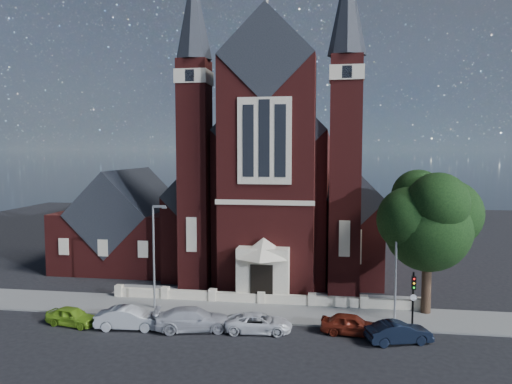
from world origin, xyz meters
TOP-DOWN VIEW (x-y plane):
  - ground at (0.00, 15.00)m, footprint 120.00×120.00m
  - pavement_strip at (0.00, 4.50)m, footprint 60.00×5.00m
  - forecourt_paving at (0.00, 8.50)m, footprint 26.00×3.00m
  - forecourt_wall at (0.00, 6.50)m, footprint 24.00×0.40m
  - church at (-0.00, 22.94)m, footprint 20.01×34.90m
  - parish_hall at (-16.00, 18.00)m, footprint 12.00×12.20m
  - street_tree at (12.60, 5.71)m, footprint 6.40×6.60m
  - street_lamp_left at (-7.91, 4.00)m, footprint 1.16×0.22m
  - street_lamp_right at (10.09, 4.00)m, footprint 1.16×0.22m
  - traffic_signal at (11.00, 2.43)m, footprint 0.28×0.42m
  - car_lime_van at (-12.47, -0.27)m, footprint 4.02×2.23m
  - car_silver_a at (-8.24, -0.32)m, footprint 4.67×2.04m
  - car_silver_b at (-3.77, 0.10)m, footprint 5.67×3.29m
  - car_white_suv at (0.67, 0.44)m, footprint 4.67×2.43m
  - car_dark_red at (6.85, 0.93)m, footprint 4.25×2.11m
  - car_navy at (9.76, -0.11)m, footprint 4.42×2.67m

SIDE VIEW (x-z plane):
  - ground at x=0.00m, z-range 0.00..0.00m
  - pavement_strip at x=0.00m, z-range -0.06..0.06m
  - forecourt_paving at x=0.00m, z-range -0.07..0.07m
  - forecourt_wall at x=0.00m, z-range -0.45..0.45m
  - car_white_suv at x=0.67m, z-range 0.00..1.26m
  - car_lime_van at x=-12.47m, z-range 0.00..1.29m
  - car_navy at x=9.76m, z-range 0.00..1.38m
  - car_dark_red at x=6.85m, z-range 0.00..1.39m
  - car_silver_a at x=-8.24m, z-range 0.00..1.49m
  - car_silver_b at x=-3.77m, z-range 0.00..1.55m
  - traffic_signal at x=11.00m, z-range 0.58..4.58m
  - parish_hall at x=-16.00m, z-range -1.11..9.13m
  - street_lamp_left at x=-7.91m, z-range 0.55..8.64m
  - street_lamp_right at x=10.09m, z-range 0.55..8.64m
  - street_tree at x=12.60m, z-range 1.61..12.31m
  - church at x=0.00m, z-range -6.41..22.79m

